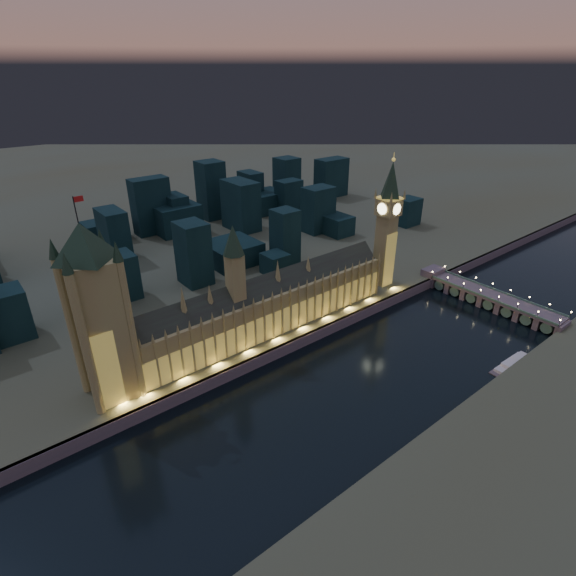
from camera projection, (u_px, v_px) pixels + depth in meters
ground_plane at (340, 380)px, 265.66m from camera, size 2000.00×2000.00×0.00m
north_bank at (77, 195)px, 626.65m from camera, size 2000.00×960.00×8.00m
embankment_wall at (295, 344)px, 292.48m from camera, size 2000.00×2.50×8.00m
palace_of_westminster at (263, 307)px, 290.92m from camera, size 202.00×22.05×78.00m
victoria_tower at (97, 306)px, 219.88m from camera, size 31.68×31.68×107.87m
elizabeth_tower at (388, 215)px, 340.15m from camera, size 18.00×18.00×103.33m
westminster_bridge at (485, 297)px, 346.94m from camera, size 18.35×113.00×15.90m
river_boat at (513, 363)px, 278.04m from camera, size 38.21×10.19×4.50m
city_backdrop at (189, 219)px, 443.04m from camera, size 478.54×215.63×84.58m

